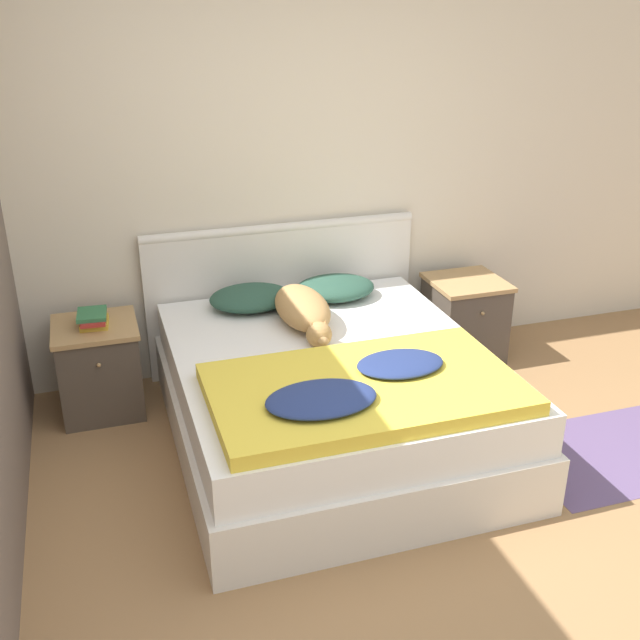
# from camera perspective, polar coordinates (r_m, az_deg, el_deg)

# --- Properties ---
(ground_plane) EXTENTS (16.00, 16.00, 0.00)m
(ground_plane) POSITION_cam_1_polar(r_m,az_deg,el_deg) (3.30, 4.82, -19.10)
(ground_plane) COLOR #997047
(wall_back) EXTENTS (9.00, 0.06, 2.55)m
(wall_back) POSITION_cam_1_polar(r_m,az_deg,el_deg) (4.56, -4.95, 11.42)
(wall_back) COLOR beige
(wall_back) RESTS_ON ground_plane
(bed) EXTENTS (1.64, 1.90, 0.53)m
(bed) POSITION_cam_1_polar(r_m,az_deg,el_deg) (4.01, 0.83, -5.89)
(bed) COLOR silver
(bed) RESTS_ON ground_plane
(headboard) EXTENTS (1.72, 0.06, 0.95)m
(headboard) POSITION_cam_1_polar(r_m,az_deg,el_deg) (4.75, -2.88, 2.13)
(headboard) COLOR silver
(headboard) RESTS_ON ground_plane
(nightstand_left) EXTENTS (0.47, 0.47, 0.54)m
(nightstand_left) POSITION_cam_1_polar(r_m,az_deg,el_deg) (4.46, -16.45, -3.51)
(nightstand_left) COLOR #4C4238
(nightstand_left) RESTS_ON ground_plane
(nightstand_right) EXTENTS (0.47, 0.47, 0.54)m
(nightstand_right) POSITION_cam_1_polar(r_m,az_deg,el_deg) (5.01, 10.92, 0.13)
(nightstand_right) COLOR #4C4238
(nightstand_right) RESTS_ON ground_plane
(pillow_left) EXTENTS (0.49, 0.38, 0.12)m
(pillow_left) POSITION_cam_1_polar(r_m,az_deg,el_deg) (4.42, -5.30, 1.71)
(pillow_left) COLOR #284C3D
(pillow_left) RESTS_ON bed
(pillow_right) EXTENTS (0.49, 0.38, 0.12)m
(pillow_right) POSITION_cam_1_polar(r_m,az_deg,el_deg) (4.55, 1.15, 2.47)
(pillow_right) COLOR #284C3D
(pillow_right) RESTS_ON bed
(quilt) EXTENTS (1.42, 0.84, 0.13)m
(quilt) POSITION_cam_1_polar(r_m,az_deg,el_deg) (3.45, 3.27, -5.19)
(quilt) COLOR yellow
(quilt) RESTS_ON bed
(dog) EXTENTS (0.28, 0.77, 0.19)m
(dog) POSITION_cam_1_polar(r_m,az_deg,el_deg) (4.16, -1.27, 0.81)
(dog) COLOR tan
(dog) RESTS_ON bed
(book_stack) EXTENTS (0.18, 0.23, 0.08)m
(book_stack) POSITION_cam_1_polar(r_m,az_deg,el_deg) (4.33, -16.89, 0.09)
(book_stack) COLOR gold
(book_stack) RESTS_ON nightstand_left
(rug) EXTENTS (1.29, 0.74, 0.00)m
(rug) POSITION_cam_1_polar(r_m,az_deg,el_deg) (4.39, 22.82, -9.00)
(rug) COLOR #604C75
(rug) RESTS_ON ground_plane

